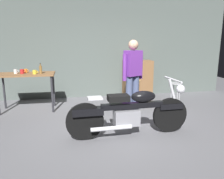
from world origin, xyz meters
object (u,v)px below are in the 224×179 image
(mug_red_diner, at_px, (22,72))
(bottle, at_px, (41,69))
(shop_stool, at_px, (176,89))
(mug_yellow_tall, at_px, (35,72))
(motorcycle, at_px, (130,111))
(mug_orange_travel, at_px, (26,71))
(wooden_dresser, at_px, (137,80))
(mug_white_ceramic, at_px, (16,71))
(person_standing, at_px, (133,74))

(mug_red_diner, xyz_separation_m, bottle, (0.42, -0.06, 0.05))
(mug_red_diner, bearing_deg, shop_stool, -7.19)
(mug_yellow_tall, height_order, mug_red_diner, mug_red_diner)
(shop_stool, distance_m, bottle, 3.27)
(bottle, bearing_deg, shop_stool, -7.07)
(motorcycle, distance_m, mug_yellow_tall, 2.54)
(mug_orange_travel, distance_m, bottle, 0.44)
(wooden_dresser, height_order, bottle, bottle)
(mug_orange_travel, height_order, bottle, bottle)
(shop_stool, xyz_separation_m, wooden_dresser, (-0.64, 1.11, 0.05))
(mug_red_diner, height_order, mug_white_ceramic, mug_red_diner)
(person_standing, xyz_separation_m, mug_red_diner, (-2.48, 0.63, 0.03))
(shop_stool, relative_size, mug_yellow_tall, 5.30)
(mug_orange_travel, bearing_deg, motorcycle, -44.42)
(wooden_dresser, relative_size, mug_yellow_tall, 9.11)
(wooden_dresser, xyz_separation_m, mug_yellow_tall, (-2.70, -0.77, 0.40))
(mug_orange_travel, distance_m, mug_red_diner, 0.17)
(shop_stool, xyz_separation_m, mug_yellow_tall, (-3.33, 0.34, 0.45))
(mug_yellow_tall, bearing_deg, mug_orange_travel, 130.90)
(shop_stool, distance_m, mug_red_diner, 3.69)
(shop_stool, distance_m, wooden_dresser, 1.28)
(mug_orange_travel, bearing_deg, person_standing, -18.21)
(mug_yellow_tall, relative_size, bottle, 0.50)
(mug_yellow_tall, xyz_separation_m, mug_red_diner, (-0.29, 0.11, 0.01))
(person_standing, xyz_separation_m, mug_orange_travel, (-2.43, 0.80, 0.02))
(mug_yellow_tall, xyz_separation_m, bottle, (0.13, 0.05, 0.05))
(mug_yellow_tall, bearing_deg, person_standing, -13.35)
(person_standing, relative_size, bottle, 6.93)
(motorcycle, height_order, shop_stool, motorcycle)
(mug_orange_travel, bearing_deg, mug_white_ceramic, -148.24)
(motorcycle, bearing_deg, mug_orange_travel, 133.89)
(mug_red_diner, height_order, bottle, bottle)
(mug_white_ceramic, bearing_deg, bottle, -10.16)
(shop_stool, height_order, wooden_dresser, wooden_dresser)
(person_standing, bearing_deg, mug_yellow_tall, -39.33)
(motorcycle, bearing_deg, person_standing, 70.79)
(person_standing, height_order, mug_orange_travel, person_standing)
(shop_stool, relative_size, mug_orange_travel, 5.91)
(motorcycle, distance_m, wooden_dresser, 2.65)
(motorcycle, height_order, mug_red_diner, mug_red_diner)
(person_standing, relative_size, mug_red_diner, 13.76)
(mug_yellow_tall, height_order, bottle, bottle)
(mug_white_ceramic, distance_m, bottle, 0.58)
(mug_yellow_tall, relative_size, mug_orange_travel, 1.11)
(shop_stool, bearing_deg, wooden_dresser, 119.89)
(person_standing, height_order, wooden_dresser, person_standing)
(mug_red_diner, bearing_deg, wooden_dresser, 12.30)
(shop_stool, xyz_separation_m, mug_orange_travel, (-3.58, 0.62, 0.45))
(mug_white_ceramic, bearing_deg, mug_yellow_tall, -19.31)
(mug_red_diner, xyz_separation_m, mug_white_ceramic, (-0.15, 0.04, -0.00))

